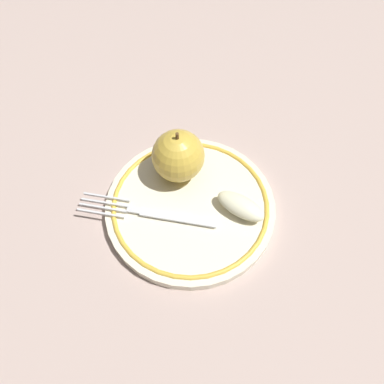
{
  "coord_description": "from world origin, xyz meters",
  "views": [
    {
      "loc": [
        0.0,
        0.24,
        0.42
      ],
      "look_at": [
        -0.0,
        -0.0,
        0.04
      ],
      "focal_mm": 35.0,
      "sensor_mm": 36.0,
      "label": 1
    }
  ],
  "objects": [
    {
      "name": "apple_red_whole",
      "position": [
        0.01,
        -0.05,
        0.05
      ],
      "size": [
        0.07,
        0.07,
        0.08
      ],
      "color": "gold",
      "rests_on": "plate"
    },
    {
      "name": "fork",
      "position": [
        0.05,
        0.02,
        0.02
      ],
      "size": [
        0.17,
        0.05,
        0.0
      ],
      "rotation": [
        0.0,
        0.0,
        6.09
      ],
      "color": "silver",
      "rests_on": "plate"
    },
    {
      "name": "apple_slice_front",
      "position": [
        -0.06,
        0.01,
        0.03
      ],
      "size": [
        0.07,
        0.06,
        0.02
      ],
      "primitive_type": "ellipsoid",
      "rotation": [
        0.0,
        0.0,
        5.69
      ],
      "color": "#EAE8C2",
      "rests_on": "plate"
    },
    {
      "name": "plate",
      "position": [
        -0.0,
        -0.0,
        0.01
      ],
      "size": [
        0.22,
        0.22,
        0.02
      ],
      "color": "#EEE5C7",
      "rests_on": "ground_plane"
    },
    {
      "name": "ground_plane",
      "position": [
        0.0,
        0.0,
        0.0
      ],
      "size": [
        2.0,
        2.0,
        0.0
      ],
      "primitive_type": "plane",
      "color": "#B69E94"
    }
  ]
}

